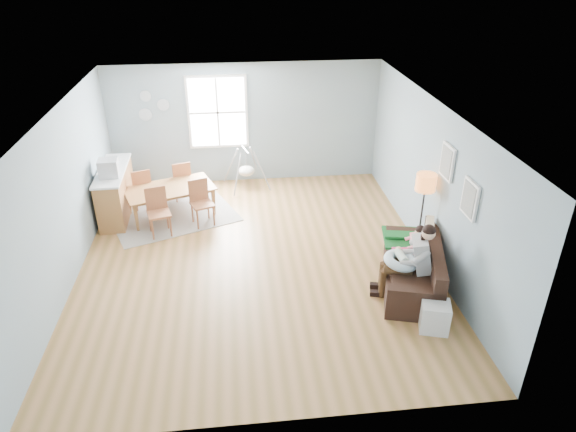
{
  "coord_description": "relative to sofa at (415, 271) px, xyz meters",
  "views": [
    {
      "loc": [
        -0.29,
        -7.63,
        4.91
      ],
      "look_at": [
        0.53,
        -0.32,
        1.0
      ],
      "focal_mm": 32.0,
      "sensor_mm": 36.0,
      "label": 1
    }
  ],
  "objects": [
    {
      "name": "rug",
      "position": [
        -4.1,
        2.91,
        -0.27
      ],
      "size": [
        2.88,
        2.56,
        0.01
      ],
      "primitive_type": "cube",
      "rotation": [
        0.0,
        0.0,
        0.38
      ],
      "color": "gray",
      "rests_on": "room"
    },
    {
      "name": "window",
      "position": [
        -3.1,
        4.51,
        1.37
      ],
      "size": [
        1.32,
        0.08,
        1.62
      ],
      "color": "white",
      "rests_on": "room"
    },
    {
      "name": "nursing_pillow",
      "position": [
        -0.33,
        -0.19,
        0.34
      ],
      "size": [
        0.66,
        0.65,
        0.22
      ],
      "primitive_type": "torus",
      "rotation": [
        0.0,
        0.14,
        -0.25
      ],
      "color": "#C7E8F9",
      "rests_on": "father"
    },
    {
      "name": "floor_lamp",
      "position": [
        0.3,
        0.76,
        1.06
      ],
      "size": [
        0.33,
        0.33,
        1.62
      ],
      "color": "black",
      "rests_on": "room"
    },
    {
      "name": "chair_se",
      "position": [
        -3.49,
        2.53,
        0.23
      ],
      "size": [
        0.52,
        0.52,
        0.9
      ],
      "color": "brown",
      "rests_on": "rug"
    },
    {
      "name": "chair_ne",
      "position": [
        -3.93,
        3.61,
        0.22
      ],
      "size": [
        0.5,
        0.5,
        0.88
      ],
      "color": "brown",
      "rests_on": "rug"
    },
    {
      "name": "monitor",
      "position": [
        -5.18,
        2.75,
        0.88
      ],
      "size": [
        0.38,
        0.37,
        0.34
      ],
      "color": "#ADADB2",
      "rests_on": "counter"
    },
    {
      "name": "chair_sw",
      "position": [
        -4.27,
        2.21,
        0.24
      ],
      "size": [
        0.51,
        0.51,
        0.91
      ],
      "color": "brown",
      "rests_on": "rug"
    },
    {
      "name": "infant",
      "position": [
        -0.33,
        -0.16,
        0.42
      ],
      "size": [
        0.15,
        0.36,
        0.13
      ],
      "color": "silver",
      "rests_on": "nursing_pillow"
    },
    {
      "name": "dining_table",
      "position": [
        -4.1,
        2.91,
        0.02
      ],
      "size": [
        1.94,
        1.48,
        0.6
      ],
      "primitive_type": "imported",
      "rotation": [
        0.0,
        0.0,
        0.34
      ],
      "color": "olive",
      "rests_on": "rug"
    },
    {
      "name": "sofa",
      "position": [
        0.0,
        0.0,
        0.0
      ],
      "size": [
        1.32,
        2.09,
        0.78
      ],
      "color": "black",
      "rests_on": "room"
    },
    {
      "name": "baby_swing",
      "position": [
        -2.54,
        4.15,
        0.12
      ],
      "size": [
        1.06,
        1.08,
        0.89
      ],
      "color": "#ADADB2",
      "rests_on": "room"
    },
    {
      "name": "storage_cube",
      "position": [
        -0.08,
        -1.08,
        -0.06
      ],
      "size": [
        0.48,
        0.45,
        0.44
      ],
      "color": "silver",
      "rests_on": "room"
    },
    {
      "name": "toddler",
      "position": [
        -0.02,
        0.2,
        0.39
      ],
      "size": [
        0.53,
        0.31,
        0.8
      ],
      "color": "white",
      "rests_on": "sofa"
    },
    {
      "name": "chair_nw",
      "position": [
        -4.72,
        3.29,
        0.22
      ],
      "size": [
        0.51,
        0.51,
        0.88
      ],
      "color": "brown",
      "rests_on": "rug"
    },
    {
      "name": "counter",
      "position": [
        -5.2,
        3.09,
        0.22
      ],
      "size": [
        0.57,
        1.78,
        0.99
      ],
      "color": "olive",
      "rests_on": "room"
    },
    {
      "name": "pictures",
      "position": [
        0.46,
        -0.0,
        1.57
      ],
      "size": [
        0.05,
        1.34,
        0.74
      ],
      "color": "white",
      "rests_on": "room"
    },
    {
      "name": "green_throw",
      "position": [
        0.1,
        0.64,
        0.22
      ],
      "size": [
        1.02,
        0.9,
        0.04
      ],
      "primitive_type": "cube",
      "rotation": [
        0.0,
        0.0,
        -0.19
      ],
      "color": "#166327",
      "rests_on": "sofa"
    },
    {
      "name": "room",
      "position": [
        -2.5,
        1.05,
        2.14
      ],
      "size": [
        8.4,
        9.4,
        3.9
      ],
      "color": "olive"
    },
    {
      "name": "father",
      "position": [
        -0.19,
        -0.23,
        0.4
      ],
      "size": [
        0.95,
        0.56,
        1.27
      ],
      "color": "#979799",
      "rests_on": "sofa"
    },
    {
      "name": "wall_plates",
      "position": [
        -4.51,
        4.52,
        1.55
      ],
      "size": [
        0.67,
        0.02,
        0.66
      ],
      "color": "#95A5B3",
      "rests_on": "room"
    },
    {
      "name": "beige_pillow",
      "position": [
        0.33,
        0.43,
        0.42
      ],
      "size": [
        0.27,
        0.45,
        0.44
      ],
      "primitive_type": "cube",
      "rotation": [
        0.0,
        0.0,
        -0.35
      ],
      "color": "tan",
      "rests_on": "sofa"
    }
  ]
}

